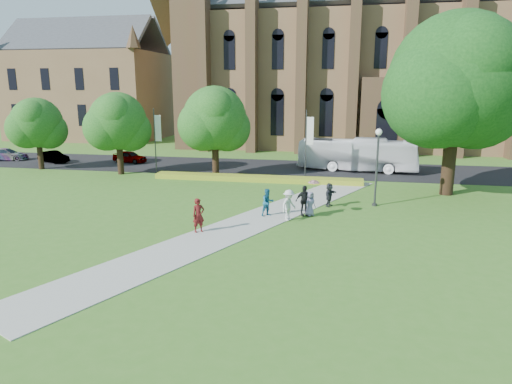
% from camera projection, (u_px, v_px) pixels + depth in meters
% --- Properties ---
extents(ground, '(160.00, 160.00, 0.00)m').
position_uv_depth(ground, '(247.00, 228.00, 26.30)').
color(ground, '#3D7122').
rests_on(ground, ground).
extents(road, '(160.00, 10.00, 0.02)m').
position_uv_depth(road, '(289.00, 168.00, 45.43)').
color(road, black).
rests_on(road, ground).
extents(footpath, '(15.58, 28.54, 0.04)m').
position_uv_depth(footpath, '(251.00, 222.00, 27.25)').
color(footpath, '#B2B2A8').
rests_on(footpath, ground).
extents(flower_hedge, '(18.00, 1.40, 0.45)m').
position_uv_depth(flower_hedge, '(256.00, 178.00, 39.25)').
color(flower_hedge, gold).
rests_on(flower_hedge, ground).
extents(cathedral, '(52.60, 18.25, 28.00)m').
position_uv_depth(cathedral, '(385.00, 47.00, 59.54)').
color(cathedral, brown).
rests_on(cathedral, ground).
extents(building_west, '(22.00, 14.00, 18.30)m').
position_uv_depth(building_west, '(89.00, 78.00, 70.69)').
color(building_west, brown).
rests_on(building_west, ground).
extents(streetlamp, '(0.44, 0.44, 5.24)m').
position_uv_depth(streetlamp, '(377.00, 158.00, 30.39)').
color(streetlamp, '#38383D').
rests_on(streetlamp, ground).
extents(large_tree, '(9.60, 9.60, 13.20)m').
position_uv_depth(large_tree, '(457.00, 80.00, 32.54)').
color(large_tree, '#332114').
rests_on(large_tree, ground).
extents(street_tree_0, '(5.20, 5.20, 7.50)m').
position_uv_depth(street_tree_0, '(118.00, 121.00, 41.37)').
color(street_tree_0, '#332114').
rests_on(street_tree_0, ground).
extents(street_tree_1, '(5.60, 5.60, 8.05)m').
position_uv_depth(street_tree_1, '(215.00, 118.00, 40.10)').
color(street_tree_1, '#332114').
rests_on(street_tree_1, ground).
extents(street_tree_2, '(4.80, 4.80, 6.95)m').
position_uv_depth(street_tree_2, '(37.00, 123.00, 44.07)').
color(street_tree_2, '#332114').
rests_on(street_tree_2, ground).
extents(banner_pole_0, '(0.70, 0.10, 6.00)m').
position_uv_depth(banner_pole_0, '(307.00, 140.00, 39.69)').
color(banner_pole_0, '#38383D').
rests_on(banner_pole_0, ground).
extents(banner_pole_1, '(0.70, 0.10, 6.00)m').
position_uv_depth(banner_pole_1, '(156.00, 137.00, 42.27)').
color(banner_pole_1, '#38383D').
rests_on(banner_pole_1, ground).
extents(tour_coach, '(11.49, 3.78, 3.14)m').
position_uv_depth(tour_coach, '(357.00, 154.00, 43.75)').
color(tour_coach, white).
rests_on(tour_coach, road).
extents(car_0, '(3.94, 2.24, 1.27)m').
position_uv_depth(car_0, '(130.00, 157.00, 48.63)').
color(car_0, gray).
rests_on(car_0, road).
extents(car_1, '(3.95, 2.46, 1.23)m').
position_uv_depth(car_1, '(53.00, 157.00, 48.66)').
color(car_1, gray).
rests_on(car_1, road).
extents(car_2, '(4.82, 3.01, 1.30)m').
position_uv_depth(car_2, '(6.00, 154.00, 50.24)').
color(car_2, gray).
rests_on(car_2, road).
extents(pedestrian_0, '(0.83, 0.80, 1.91)m').
position_uv_depth(pedestrian_0, '(198.00, 215.00, 25.17)').
color(pedestrian_0, '#541413').
rests_on(pedestrian_0, footpath).
extents(pedestrian_1, '(1.06, 1.03, 1.72)m').
position_uv_depth(pedestrian_1, '(268.00, 202.00, 28.37)').
color(pedestrian_1, '#18597A').
rests_on(pedestrian_1, footpath).
extents(pedestrian_2, '(1.20, 1.40, 1.88)m').
position_uv_depth(pedestrian_2, '(289.00, 205.00, 27.43)').
color(pedestrian_2, silver).
rests_on(pedestrian_2, footpath).
extents(pedestrian_3, '(1.21, 0.95, 1.92)m').
position_uv_depth(pedestrian_3, '(304.00, 201.00, 28.42)').
color(pedestrian_3, black).
rests_on(pedestrian_3, footpath).
extents(pedestrian_4, '(0.87, 0.88, 1.53)m').
position_uv_depth(pedestrian_4, '(310.00, 204.00, 28.43)').
color(pedestrian_4, slate).
rests_on(pedestrian_4, footpath).
extents(pedestrian_5, '(0.96, 1.54, 1.58)m').
position_uv_depth(pedestrian_5, '(329.00, 195.00, 30.75)').
color(pedestrian_5, '#26282D').
rests_on(pedestrian_5, footpath).
extents(parasol, '(0.91, 0.91, 0.64)m').
position_uv_depth(parasol, '(314.00, 187.00, 28.25)').
color(parasol, '#CD9199').
rests_on(parasol, pedestrian_4).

